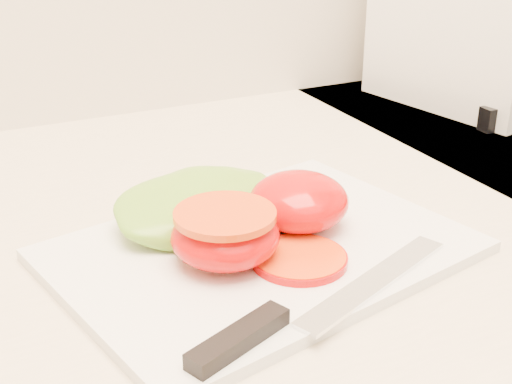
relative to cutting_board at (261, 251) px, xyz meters
name	(u,v)px	position (x,y,z in m)	size (l,w,h in m)	color
cutting_board	(261,251)	(0.00, 0.00, 0.00)	(0.33, 0.24, 0.01)	white
tomato_half_dome	(299,201)	(0.05, 0.02, 0.03)	(0.09, 0.09, 0.05)	#DA0900
tomato_half_cut	(225,234)	(-0.04, -0.01, 0.03)	(0.09, 0.09, 0.04)	#DA0900
tomato_slice_0	(299,259)	(0.01, -0.04, 0.01)	(0.07, 0.07, 0.01)	#E9420C
lettuce_leaf_0	(201,205)	(-0.03, 0.06, 0.02)	(0.17, 0.11, 0.03)	#8DC634
knife	(297,314)	(-0.03, -0.11, 0.01)	(0.25, 0.09, 0.01)	silver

